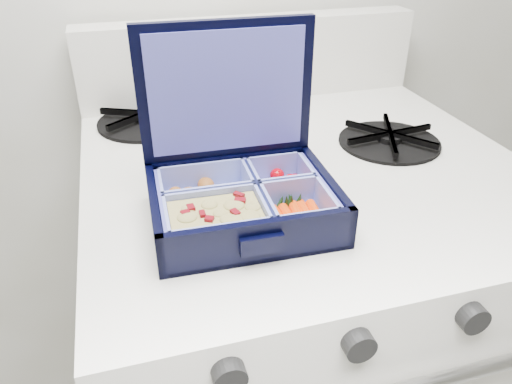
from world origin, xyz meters
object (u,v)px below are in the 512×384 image
object	(u,v)px
bento_box	(243,203)
burner_grate	(390,137)
fork	(239,170)
stove	(291,374)

from	to	relation	value
bento_box	burner_grate	xyz separation A→B (m)	(0.28, 0.15, -0.01)
fork	burner_grate	bearing A→B (deg)	50.51
stove	burner_grate	bearing A→B (deg)	4.92
burner_grate	fork	bearing A→B (deg)	-174.40
stove	fork	bearing A→B (deg)	-173.37
bento_box	fork	world-z (taller)	bento_box
burner_grate	fork	distance (m)	0.26
bento_box	fork	bearing A→B (deg)	79.96
bento_box	burner_grate	bearing A→B (deg)	30.04
burner_grate	fork	world-z (taller)	burner_grate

